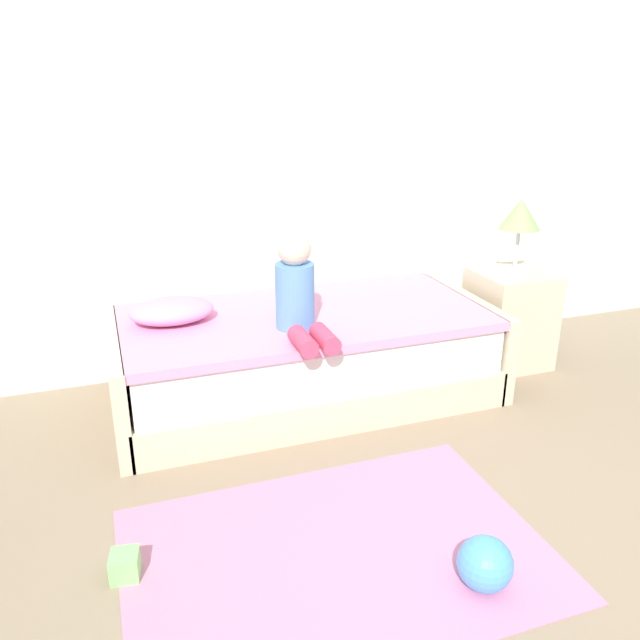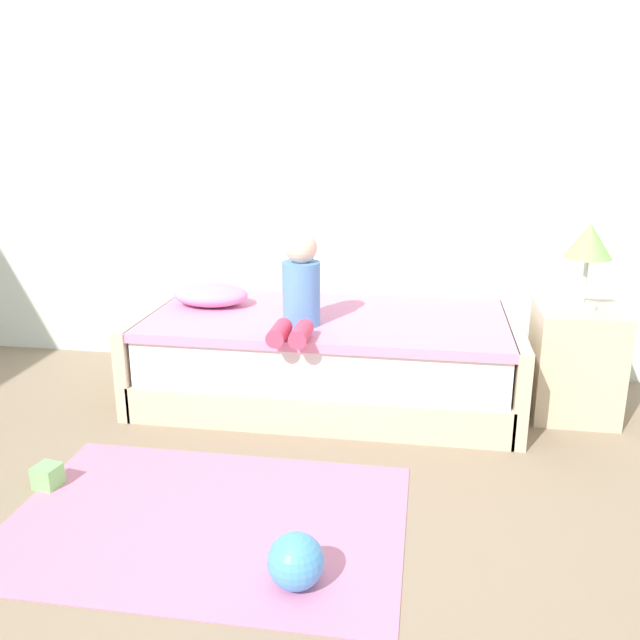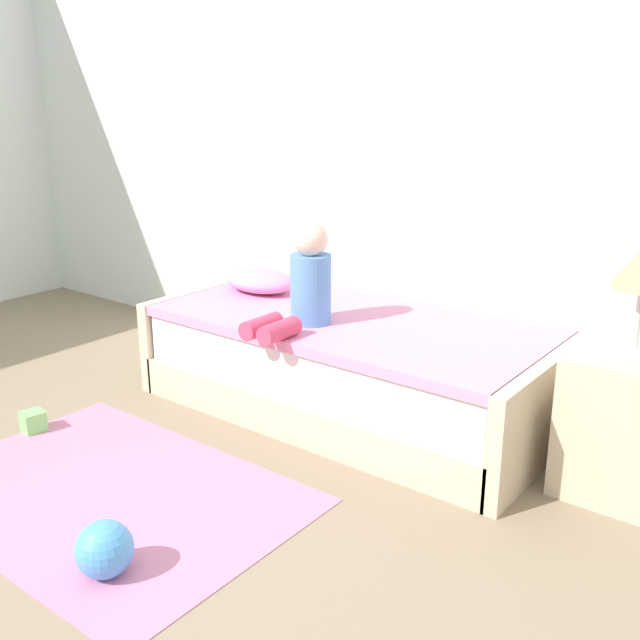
{
  "view_description": "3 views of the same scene",
  "coord_description": "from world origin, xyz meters",
  "views": [
    {
      "loc": [
        -1.16,
        -1.15,
        1.71
      ],
      "look_at": [
        -0.15,
        1.75,
        0.55
      ],
      "focal_mm": 35.96,
      "sensor_mm": 36.0,
      "label": 1
    },
    {
      "loc": [
        0.39,
        -1.57,
        1.57
      ],
      "look_at": [
        -0.15,
        1.75,
        0.55
      ],
      "focal_mm": 37.83,
      "sensor_mm": 36.0,
      "label": 2
    },
    {
      "loc": [
        1.86,
        -0.85,
        1.57
      ],
      "look_at": [
        -0.15,
        1.75,
        0.55
      ],
      "focal_mm": 40.65,
      "sensor_mm": 36.0,
      "label": 3
    }
  ],
  "objects": [
    {
      "name": "table_lamp",
      "position": [
        1.2,
        2.01,
        0.94
      ],
      "size": [
        0.24,
        0.24,
        0.45
      ],
      "color": "silver",
      "rests_on": "nightstand"
    },
    {
      "name": "area_rug",
      "position": [
        -0.45,
        0.7,
        0.0
      ],
      "size": [
        1.6,
        1.1,
        0.01
      ],
      "primitive_type": "cube",
      "color": "pink",
      "rests_on": "ground"
    },
    {
      "name": "toy_block",
      "position": [
        -1.22,
        0.84,
        0.05
      ],
      "size": [
        0.12,
        0.12,
        0.1
      ],
      "primitive_type": "cube",
      "rotation": [
        0.0,
        0.0,
        2.96
      ],
      "color": "#7FD872",
      "rests_on": "ground"
    },
    {
      "name": "nightstand",
      "position": [
        1.2,
        2.01,
        0.3
      ],
      "size": [
        0.44,
        0.44,
        0.6
      ],
      "primitive_type": "cube",
      "color": "beige",
      "rests_on": "ground"
    },
    {
      "name": "bed",
      "position": [
        -0.15,
        2.0,
        0.25
      ],
      "size": [
        2.11,
        1.0,
        0.5
      ],
      "color": "beige",
      "rests_on": "ground"
    },
    {
      "name": "wall_rear",
      "position": [
        0.0,
        2.6,
        1.45
      ],
      "size": [
        7.2,
        0.1,
        2.9
      ],
      "primitive_type": "cube",
      "color": "silver",
      "rests_on": "ground"
    },
    {
      "name": "pillow",
      "position": [
        -0.85,
        2.1,
        0.56
      ],
      "size": [
        0.44,
        0.3,
        0.13
      ],
      "primitive_type": "ellipsoid",
      "color": "#EA8CC6",
      "rests_on": "bed"
    },
    {
      "name": "toy_ball",
      "position": [
        -0.01,
        0.37,
        0.1
      ],
      "size": [
        0.2,
        0.2,
        0.2
      ],
      "primitive_type": "sphere",
      "color": "#4C99E5",
      "rests_on": "ground"
    },
    {
      "name": "child_figure",
      "position": [
        -0.26,
        1.77,
        0.7
      ],
      "size": [
        0.2,
        0.51,
        0.5
      ],
      "color": "#598CD1",
      "rests_on": "bed"
    }
  ]
}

